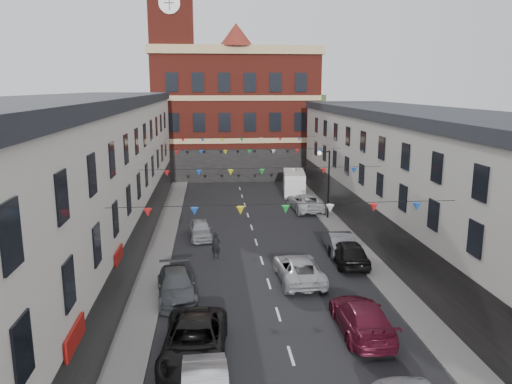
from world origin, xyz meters
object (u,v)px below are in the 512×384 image
object	(u,v)px
car_right_d	(349,252)
moving_car	(299,269)
street_lamp	(326,175)
pedestrian	(216,246)
car_right_c	(362,317)
car_right_e	(339,242)
car_left_d	(176,285)
white_van	(294,183)
car_right_f	(306,202)
car_left_e	(200,229)
car_left_c	(194,342)

from	to	relation	value
car_right_d	moving_car	xyz separation A→B (m)	(-3.70, -2.41, -0.07)
street_lamp	pedestrian	distance (m)	13.60
car_right_c	car_right_e	size ratio (longest dim) A/B	1.17
car_left_d	street_lamp	bearing A→B (deg)	46.20
moving_car	white_van	distance (m)	24.46
street_lamp	car_right_f	size ratio (longest dim) A/B	1.06
car_left_e	car_right_e	world-z (taller)	car_right_e
car_left_e	car_left_d	bearing A→B (deg)	-101.55
car_right_f	car_right_d	bearing A→B (deg)	85.92
car_left_d	moving_car	xyz separation A→B (m)	(7.04, 1.82, 0.03)
car_right_d	car_right_e	distance (m)	2.50
white_van	car_right_d	bearing A→B (deg)	-83.20
car_right_c	moving_car	bearing A→B (deg)	-73.72
car_left_e	street_lamp	bearing A→B (deg)	17.37
car_right_c	car_right_f	distance (m)	23.70
car_right_c	street_lamp	bearing A→B (deg)	-97.27
street_lamp	car_right_d	xyz separation A→B (m)	(-1.05, -11.26, -3.09)
street_lamp	car_right_f	xyz separation A→B (m)	(-1.05, 3.36, -3.12)
car_left_d	car_left_e	distance (m)	11.00
car_left_d	car_right_c	world-z (taller)	car_right_c
car_right_d	car_right_f	distance (m)	14.62
street_lamp	car_left_d	xyz separation A→B (m)	(-11.79, -15.49, -3.19)
car_left_d	car_left_e	xyz separation A→B (m)	(1.12, 10.95, -0.02)
car_left_e	car_right_d	xyz separation A→B (m)	(9.62, -6.71, 0.12)
car_left_d	car_right_d	world-z (taller)	car_right_d
car_right_f	moving_car	bearing A→B (deg)	73.66
street_lamp	white_van	world-z (taller)	street_lamp
car_left_e	white_van	xyz separation A→B (m)	(9.72, 15.04, 0.53)
car_right_d	car_left_c	bearing A→B (deg)	49.35
car_right_c	pedestrian	bearing A→B (deg)	-58.20
car_left_c	car_right_c	world-z (taller)	car_left_c
white_van	pedestrian	bearing A→B (deg)	-106.54
car_left_d	white_van	size ratio (longest dim) A/B	0.89
street_lamp	car_right_d	size ratio (longest dim) A/B	1.25
car_left_c	car_left_d	size ratio (longest dim) A/B	1.17
car_left_d	car_right_d	size ratio (longest dim) A/B	1.03
car_left_c	pedestrian	bearing A→B (deg)	88.26
car_right_e	car_right_f	xyz separation A→B (m)	(0.00, 12.12, 0.03)
car_right_c	white_van	bearing A→B (deg)	-92.70
car_left_e	pedestrian	size ratio (longest dim) A/B	2.34
car_right_d	car_left_e	bearing A→B (deg)	-33.60
moving_car	pedestrian	xyz separation A→B (m)	(-4.80, 4.48, 0.13)
moving_car	white_van	size ratio (longest dim) A/B	0.97
street_lamp	car_left_d	world-z (taller)	street_lamp
street_lamp	pedestrian	bearing A→B (deg)	-136.10
car_right_e	moving_car	distance (m)	6.15
car_right_d	car_right_e	world-z (taller)	car_right_d
car_left_d	moving_car	distance (m)	7.27
car_right_c	moving_car	size ratio (longest dim) A/B	1.00
car_right_c	car_right_d	distance (m)	9.21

